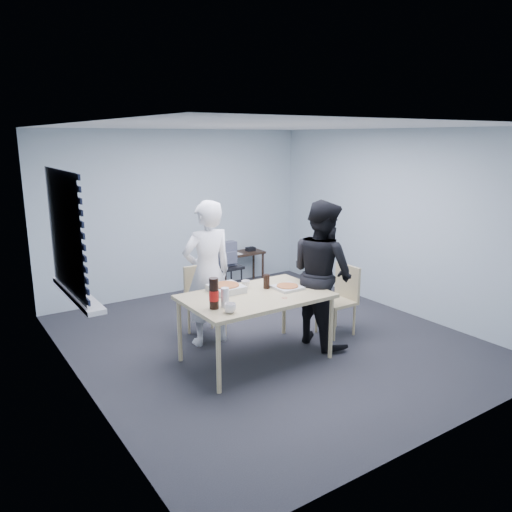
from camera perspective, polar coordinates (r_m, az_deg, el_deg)
room at (r=5.40m, az=-20.59°, el=1.48°), size 5.00×5.00×5.00m
dining_table at (r=5.58m, az=-0.03°, el=-5.02°), size 1.59×1.01×0.77m
chair_far at (r=6.42m, az=-6.07°, el=-4.49°), size 0.42×0.42×0.89m
chair_right at (r=6.50m, az=9.69°, el=-4.37°), size 0.42×0.42×0.89m
person_white at (r=6.02m, az=-5.56°, el=-1.98°), size 0.65×0.42×1.77m
person_black at (r=6.05m, az=7.53°, el=-1.95°), size 0.47×0.86×1.77m
side_table at (r=8.54m, az=-1.85°, el=-0.12°), size 0.83×0.37×0.56m
stool at (r=7.76m, az=-3.25°, el=-1.88°), size 0.39×0.39×0.54m
backpack at (r=7.68m, az=-3.23°, el=0.21°), size 0.27×0.20×0.38m
pizza_box_a at (r=5.66m, az=-3.43°, el=-3.69°), size 0.35×0.35×0.09m
pizza_box_b at (r=5.77m, az=3.60°, el=-3.58°), size 0.30×0.30×0.04m
mug_a at (r=5.00m, az=-2.98°, el=-5.95°), size 0.17×0.17×0.10m
mug_b at (r=5.78m, az=-1.18°, el=-3.26°), size 0.10×0.10×0.09m
cola_glass at (r=5.76m, az=1.21°, el=-2.93°), size 0.09×0.09×0.17m
soda_bottle at (r=5.09m, az=-4.84°, el=-4.35°), size 0.10×0.10×0.32m
plastic_cups at (r=5.15m, az=-3.56°, el=-4.74°), size 0.10×0.10×0.20m
rubber_band at (r=5.46m, az=3.28°, el=-4.80°), size 0.07×0.07×0.00m
papers at (r=8.46m, az=-2.76°, el=0.31°), size 0.32×0.38×0.01m
black_box at (r=8.64m, az=-0.63°, el=0.80°), size 0.17×0.15×0.06m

